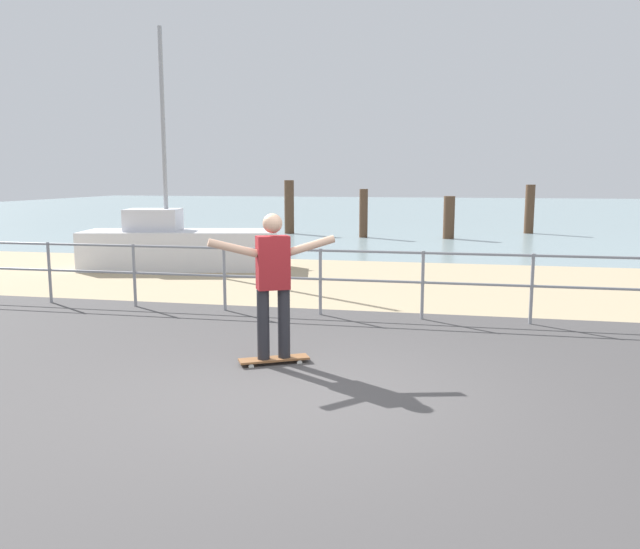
% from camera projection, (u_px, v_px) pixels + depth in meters
% --- Properties ---
extents(ground_plane, '(24.00, 10.00, 0.04)m').
position_uv_depth(ground_plane, '(284.00, 436.00, 5.29)').
color(ground_plane, '#474444').
rests_on(ground_plane, ground).
extents(beach_strip, '(24.00, 6.00, 0.04)m').
position_uv_depth(beach_strip, '(385.00, 282.00, 13.03)').
color(beach_strip, tan).
rests_on(beach_strip, ground).
extents(sea_surface, '(72.00, 50.00, 0.04)m').
position_uv_depth(sea_surface, '(432.00, 211.00, 40.12)').
color(sea_surface, '#849EA3').
rests_on(sea_surface, ground).
extents(railing_fence, '(10.93, 0.05, 1.05)m').
position_uv_depth(railing_fence, '(272.00, 270.00, 9.92)').
color(railing_fence, gray).
rests_on(railing_fence, ground).
extents(sailboat, '(5.07, 2.27, 5.41)m').
position_uv_depth(sailboat, '(187.00, 247.00, 14.75)').
color(sailboat, silver).
rests_on(sailboat, ground).
extents(skateboard, '(0.80, 0.55, 0.08)m').
position_uv_depth(skateboard, '(274.00, 359.00, 7.28)').
color(skateboard, brown).
rests_on(skateboard, ground).
extents(skateboarder, '(1.32, 0.76, 1.65)m').
position_uv_depth(skateboarder, '(273.00, 277.00, 7.14)').
color(skateboarder, '#26262B').
rests_on(skateboarder, skateboard).
extents(groyne_post_0, '(0.36, 0.36, 2.00)m').
position_uv_depth(groyne_post_0, '(289.00, 207.00, 23.76)').
color(groyne_post_0, '#513826').
rests_on(groyne_post_0, ground).
extents(groyne_post_1, '(0.29, 0.29, 1.70)m').
position_uv_depth(groyne_post_1, '(364.00, 214.00, 22.25)').
color(groyne_post_1, '#513826').
rests_on(groyne_post_1, ground).
extents(groyne_post_2, '(0.38, 0.38, 1.47)m').
position_uv_depth(groyne_post_2, '(449.00, 218.00, 21.79)').
color(groyne_post_2, '#513826').
rests_on(groyne_post_2, ground).
extents(groyne_post_3, '(0.35, 0.35, 1.84)m').
position_uv_depth(groyne_post_3, '(530.00, 209.00, 23.82)').
color(groyne_post_3, '#513826').
rests_on(groyne_post_3, ground).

